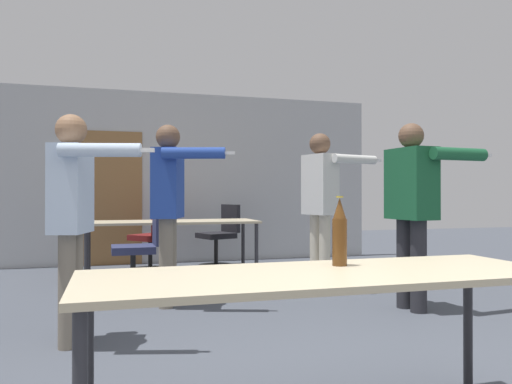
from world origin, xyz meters
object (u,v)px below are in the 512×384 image
person_left_plaid (321,195)px  office_chair_side_rolled (220,237)px  person_far_watching (73,204)px  office_chair_mid_tucked (140,252)px  person_right_polo (169,196)px  beer_bottle (340,233)px  person_near_casual (413,198)px  office_chair_near_pushed (154,240)px

person_left_plaid → office_chair_side_rolled: person_left_plaid is taller
person_far_watching → office_chair_mid_tucked: person_far_watching is taller
person_right_polo → beer_bottle: bearing=28.6°
person_far_watching → person_right_polo: (0.81, 1.08, 0.05)m
person_left_plaid → office_chair_side_rolled: bearing=-177.5°
person_near_casual → person_left_plaid: size_ratio=0.99×
person_far_watching → beer_bottle: 2.08m
person_far_watching → office_chair_mid_tucked: bearing=177.6°
office_chair_side_rolled → beer_bottle: beer_bottle is taller
person_right_polo → office_chair_mid_tucked: person_right_polo is taller
person_right_polo → office_chair_near_pushed: bearing=-163.3°
person_left_plaid → office_chair_near_pushed: 2.70m
person_far_watching → person_left_plaid: bearing=132.7°
person_far_watching → person_left_plaid: size_ratio=0.94×
person_far_watching → person_left_plaid: person_left_plaid is taller
person_right_polo → beer_bottle: person_right_polo is taller
person_right_polo → office_chair_side_rolled: (1.04, 2.48, -0.63)m
office_chair_near_pushed → beer_bottle: beer_bottle is taller
office_chair_near_pushed → person_near_casual: bearing=-96.8°
office_chair_side_rolled → office_chair_near_pushed: size_ratio=1.00×
person_far_watching → office_chair_side_rolled: 4.04m
office_chair_side_rolled → person_left_plaid: bearing=176.7°
person_right_polo → person_far_watching: bearing=-19.1°
office_chair_mid_tucked → beer_bottle: 3.59m
person_right_polo → office_chair_near_pushed: size_ratio=1.89×
person_far_watching → person_left_plaid: 2.85m
person_near_casual → office_chair_near_pushed: person_near_casual is taller
person_left_plaid → office_chair_near_pushed: person_left_plaid is taller
person_near_casual → beer_bottle: size_ratio=5.21×
office_chair_mid_tucked → office_chair_near_pushed: size_ratio=1.00×
person_right_polo → office_chair_side_rolled: bearing=175.0°
person_far_watching → person_near_casual: bearing=109.8°
person_right_polo → person_near_casual: person_right_polo is taller
person_far_watching → office_chair_side_rolled: size_ratio=1.79×
person_left_plaid → office_chair_side_rolled: 2.39m
person_far_watching → person_near_casual: 2.99m
person_far_watching → beer_bottle: bearing=54.0°
person_right_polo → person_near_casual: 2.31m
office_chair_side_rolled → person_near_casual: bearing=178.8°
person_near_casual → office_chair_side_rolled: bearing=-166.1°
person_near_casual → beer_bottle: (-1.65, -1.88, -0.15)m
person_far_watching → person_near_casual: person_near_casual is taller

